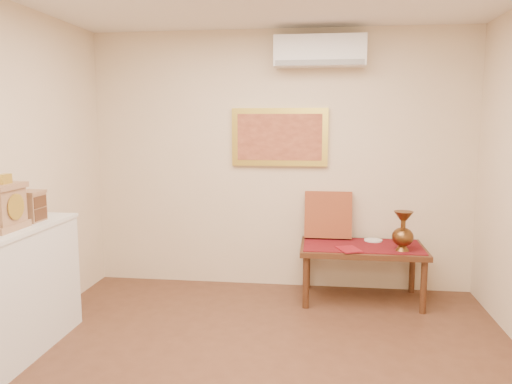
% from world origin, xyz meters
% --- Properties ---
extents(wall_back, '(4.00, 0.02, 2.70)m').
position_xyz_m(wall_back, '(0.00, 2.25, 1.35)').
color(wall_back, beige).
rests_on(wall_back, ground).
extents(wall_front, '(4.00, 0.02, 2.70)m').
position_xyz_m(wall_front, '(0.00, -2.25, 1.35)').
color(wall_front, beige).
rests_on(wall_front, ground).
extents(table_cloth, '(1.14, 0.59, 0.01)m').
position_xyz_m(table_cloth, '(0.85, 1.88, 0.55)').
color(table_cloth, maroon).
rests_on(table_cloth, low_table).
extents(brass_urn_tall, '(0.20, 0.20, 0.45)m').
position_xyz_m(brass_urn_tall, '(1.21, 1.72, 0.79)').
color(brass_urn_tall, brown).
rests_on(brass_urn_tall, table_cloth).
extents(plate, '(0.18, 0.18, 0.01)m').
position_xyz_m(plate, '(0.97, 2.07, 0.56)').
color(plate, white).
rests_on(plate, table_cloth).
extents(menu, '(0.26, 0.30, 0.01)m').
position_xyz_m(menu, '(0.71, 1.67, 0.56)').
color(menu, maroon).
rests_on(menu, table_cloth).
extents(cushion, '(0.48, 0.20, 0.49)m').
position_xyz_m(cushion, '(0.52, 2.16, 0.80)').
color(cushion, maroon).
rests_on(cushion, table_cloth).
extents(mantel_clock, '(0.17, 0.36, 0.41)m').
position_xyz_m(mantel_clock, '(-1.82, 0.30, 1.15)').
color(mantel_clock, '#A37753').
rests_on(mantel_clock, display_ledge).
extents(wooden_chest, '(0.16, 0.21, 0.24)m').
position_xyz_m(wooden_chest, '(-1.82, 0.62, 1.10)').
color(wooden_chest, '#A37753').
rests_on(wooden_chest, display_ledge).
extents(low_table, '(1.20, 0.70, 0.55)m').
position_xyz_m(low_table, '(0.85, 1.88, 0.48)').
color(low_table, '#4C2917').
rests_on(low_table, floor).
extents(painting, '(1.00, 0.06, 0.60)m').
position_xyz_m(painting, '(0.00, 2.22, 1.60)').
color(painting, gold).
rests_on(painting, wall_back).
extents(ac_unit, '(0.90, 0.25, 0.30)m').
position_xyz_m(ac_unit, '(0.40, 2.12, 2.45)').
color(ac_unit, silver).
rests_on(ac_unit, wall_back).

